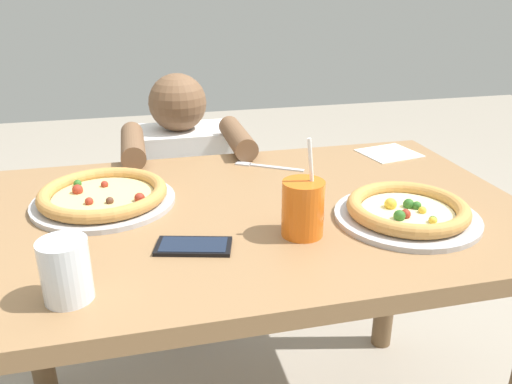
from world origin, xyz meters
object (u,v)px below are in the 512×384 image
(drink_cup_colored, at_px, (303,208))
(pizza_near, at_px, (407,211))
(water_cup_clear, at_px, (66,270))
(diner_seated, at_px, (184,212))
(fork, at_px, (266,166))
(pizza_far, at_px, (103,196))
(cell_phone, at_px, (194,246))

(drink_cup_colored, bearing_deg, pizza_near, 3.08)
(water_cup_clear, distance_m, diner_seated, 1.07)
(drink_cup_colored, xyz_separation_m, water_cup_clear, (-0.45, -0.13, -0.00))
(pizza_near, relative_size, fork, 1.77)
(pizza_far, distance_m, cell_phone, 0.32)
(pizza_near, xyz_separation_m, water_cup_clear, (-0.70, -0.15, 0.04))
(pizza_far, height_order, drink_cup_colored, drink_cup_colored)
(pizza_near, xyz_separation_m, diner_seated, (-0.42, 0.82, -0.33))
(pizza_far, bearing_deg, water_cup_clear, -96.39)
(drink_cup_colored, relative_size, cell_phone, 1.28)
(drink_cup_colored, distance_m, diner_seated, 0.93)
(pizza_far, relative_size, diner_seated, 0.35)
(cell_phone, bearing_deg, water_cup_clear, -150.70)
(diner_seated, bearing_deg, water_cup_clear, -106.19)
(pizza_near, bearing_deg, water_cup_clear, -168.19)
(water_cup_clear, bearing_deg, drink_cup_colored, 16.41)
(diner_seated, bearing_deg, cell_phone, -93.83)
(pizza_far, distance_m, water_cup_clear, 0.40)
(pizza_far, distance_m, diner_seated, 0.70)
(drink_cup_colored, bearing_deg, cell_phone, -178.07)
(pizza_near, distance_m, diner_seated, 0.98)
(pizza_far, relative_size, cell_phone, 2.05)
(pizza_far, distance_m, drink_cup_colored, 0.49)
(pizza_near, xyz_separation_m, cell_phone, (-0.48, -0.02, -0.02))
(pizza_near, bearing_deg, fork, 118.20)
(water_cup_clear, bearing_deg, pizza_far, 83.61)
(pizza_far, height_order, cell_phone, pizza_far)
(pizza_far, height_order, water_cup_clear, water_cup_clear)
(pizza_far, xyz_separation_m, fork, (0.44, 0.16, -0.02))
(drink_cup_colored, relative_size, diner_seated, 0.22)
(water_cup_clear, bearing_deg, diner_seated, 73.81)
(water_cup_clear, relative_size, cell_phone, 0.66)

